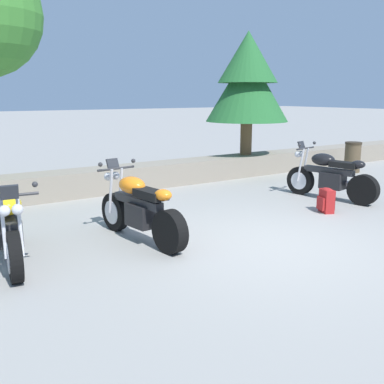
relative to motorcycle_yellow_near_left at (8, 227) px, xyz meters
name	(u,v)px	position (x,y,z in m)	size (l,w,h in m)	color
ground_plane	(270,244)	(3.38, -1.35, -0.49)	(120.00, 120.00, 0.00)	gray
stone_wall	(129,177)	(3.38, 3.45, -0.21)	(36.00, 0.80, 0.55)	gray
motorcycle_yellow_near_left	(8,227)	(0.00, 0.00, 0.00)	(0.67, 2.06, 1.18)	black
motorcycle_orange_centre	(139,209)	(1.85, -0.10, 0.00)	(0.71, 2.06, 1.18)	black
motorcycle_black_far_right	(330,177)	(6.45, 0.17, 0.00)	(0.79, 2.05, 1.18)	black
rider_backpack	(326,200)	(5.53, -0.54, -0.24)	(0.32, 0.34, 0.47)	#A31E1E
pine_tree_mid_right	(248,79)	(6.95, 3.49, 2.10)	(2.22, 2.22, 3.27)	brown
trash_bin	(353,157)	(9.74, 2.10, -0.05)	(0.46, 0.46, 0.86)	brown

